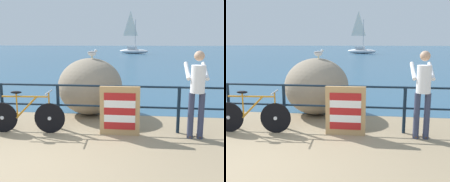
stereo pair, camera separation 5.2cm
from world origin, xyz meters
TOP-DOWN VIEW (x-y plane):
  - ground_plane at (0.00, 20.00)m, footprint 120.00×120.00m
  - sea_surface at (0.00, 48.18)m, footprint 120.00×90.00m
  - promenade_railing at (-0.00, 1.91)m, footprint 8.03×0.07m
  - bicycle at (-0.61, 1.56)m, footprint 1.70×0.48m
  - person_at_railing at (2.96, 1.64)m, footprint 0.44×0.64m
  - folded_deckchair_stack at (1.41, 1.66)m, footprint 0.84×0.10m
  - breakwater_boulder_main at (0.48, 3.27)m, footprint 1.72×1.84m
  - seagull at (0.54, 3.27)m, footprint 0.29×0.29m
  - sailboat at (0.48, 36.47)m, footprint 4.59×2.47m

SIDE VIEW (x-z plane):
  - ground_plane at x=0.00m, z-range -0.10..0.00m
  - sea_surface at x=0.00m, z-range 0.00..0.01m
  - bicycle at x=-0.61m, z-range -0.07..0.85m
  - folded_deckchair_stack at x=1.41m, z-range 0.00..1.04m
  - promenade_railing at x=0.00m, z-range 0.12..1.15m
  - sailboat at x=0.48m, z-range -2.37..3.79m
  - breakwater_boulder_main at x=0.48m, z-range 0.00..1.51m
  - person_at_railing at x=2.96m, z-range 0.10..1.88m
  - seagull at x=0.54m, z-range 1.53..1.76m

